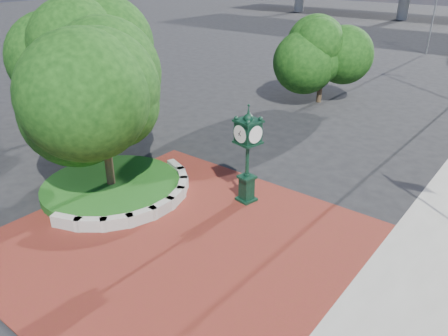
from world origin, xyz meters
The scene contains 9 objects.
ground centered at (0.00, 0.00, 0.00)m, with size 200.00×200.00×0.00m, color black.
plaza centered at (0.00, -1.00, 0.02)m, with size 12.00×12.00×0.04m, color maroon.
planter_wall centered at (-2.71, 0.00, 0.27)m, with size 2.96×6.77×0.54m.
grass_bed centered at (-5.00, 0.00, 0.20)m, with size 6.10×6.10×0.40m, color #184E16.
tree_planter centered at (-5.00, 0.00, 3.72)m, with size 5.20×5.20×6.33m.
tree_northwest centered at (-13.00, 5.00, 4.12)m, with size 5.60×5.60×6.93m.
tree_street centered at (-4.00, 18.00, 3.24)m, with size 4.40×4.40×5.45m.
post_clock centered at (0.26, 3.00, 2.34)m, with size 1.02×1.02×4.26m.
street_lamp_far centered at (-2.80, 41.58, 5.36)m, with size 2.02×0.66×9.14m.
Camera 1 is at (9.61, -10.42, 9.42)m, focal length 35.00 mm.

